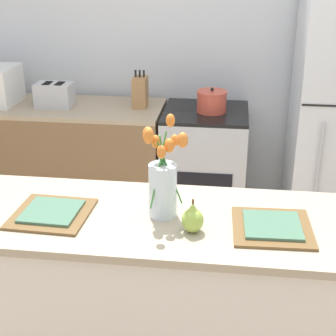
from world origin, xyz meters
TOP-DOWN VIEW (x-y plane):
  - back_wall at (0.00, 2.00)m, footprint 5.20×0.08m
  - kitchen_island at (0.00, 0.00)m, footprint 1.80×0.66m
  - back_counter at (-1.06, 1.60)m, footprint 1.68×0.60m
  - stove_range at (0.10, 1.60)m, footprint 0.60×0.61m
  - flower_vase at (0.01, 0.02)m, footprint 0.19×0.21m
  - pear_figurine at (0.15, -0.11)m, footprint 0.09×0.09m
  - plate_setting_left at (-0.47, -0.04)m, footprint 0.33×0.33m
  - plate_setting_right at (0.47, -0.04)m, footprint 0.33×0.33m
  - toaster at (-1.00, 1.57)m, footprint 0.28×0.18m
  - cooking_pot at (0.14, 1.58)m, footprint 0.21×0.21m
  - knife_block at (-0.38, 1.64)m, footprint 0.10×0.14m

SIDE VIEW (x-z plane):
  - stove_range at x=0.10m, z-range 0.00..0.90m
  - back_counter at x=-1.06m, z-range 0.00..0.90m
  - kitchen_island at x=0.00m, z-range 0.00..0.91m
  - plate_setting_left at x=-0.47m, z-range 0.91..0.93m
  - plate_setting_right at x=0.47m, z-range 0.91..0.93m
  - pear_figurine at x=0.15m, z-range 0.90..1.04m
  - cooking_pot at x=0.14m, z-range 0.89..1.06m
  - toaster at x=-1.00m, z-range 0.90..1.07m
  - knife_block at x=-0.38m, z-range 0.88..1.15m
  - flower_vase at x=0.01m, z-range 0.86..1.29m
  - back_wall at x=0.00m, z-range 0.00..2.70m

